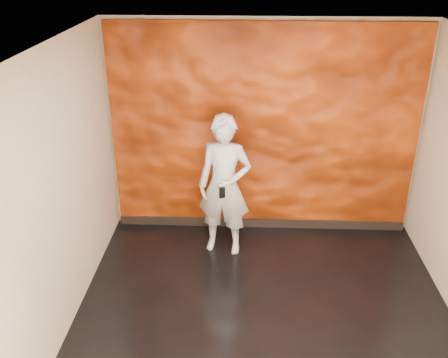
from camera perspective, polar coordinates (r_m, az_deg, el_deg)
room at (r=4.62m, az=5.20°, el=-2.82°), size 4.02×4.02×2.81m
feature_wall at (r=6.42m, az=4.54°, el=5.36°), size 3.90×0.06×2.75m
baseboard at (r=6.95m, az=4.18°, el=-5.01°), size 3.90×0.04×0.12m
man at (r=6.07m, az=0.05°, el=-0.81°), size 0.72×0.53×1.79m
phone at (r=5.84m, az=-0.22°, el=-1.60°), size 0.07×0.04×0.13m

